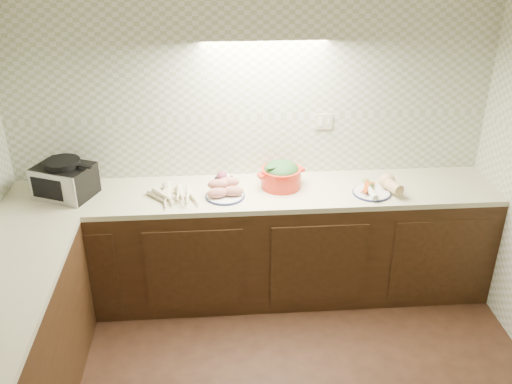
{
  "coord_description": "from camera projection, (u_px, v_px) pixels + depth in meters",
  "views": [
    {
      "loc": [
        -0.27,
        -2.22,
        2.8
      ],
      "look_at": [
        -0.0,
        1.25,
        1.02
      ],
      "focal_mm": 40.0,
      "sensor_mm": 36.0,
      "label": 1
    }
  ],
  "objects": [
    {
      "name": "toaster_oven",
      "position": [
        64.0,
        179.0,
        4.07
      ],
      "size": [
        0.47,
        0.43,
        0.28
      ],
      "rotation": [
        0.0,
        0.0,
        -0.41
      ],
      "color": "black",
      "rests_on": "counter"
    },
    {
      "name": "parsnip_pile",
      "position": [
        171.0,
        194.0,
        4.07
      ],
      "size": [
        0.43,
        0.41,
        0.07
      ],
      "color": "#F3EFC1",
      "rests_on": "counter"
    },
    {
      "name": "room",
      "position": [
        278.0,
        198.0,
        2.52
      ],
      "size": [
        3.6,
        3.6,
        2.6
      ],
      "color": "black",
      "rests_on": "ground"
    },
    {
      "name": "counter",
      "position": [
        156.0,
        316.0,
        3.62
      ],
      "size": [
        3.6,
        3.6,
        0.9
      ],
      "color": "black",
      "rests_on": "ground"
    },
    {
      "name": "veg_plate",
      "position": [
        379.0,
        186.0,
        4.16
      ],
      "size": [
        0.35,
        0.33,
        0.13
      ],
      "rotation": [
        0.0,
        0.0,
        0.22
      ],
      "color": "#191E47",
      "rests_on": "counter"
    },
    {
      "name": "sweet_potato_plate",
      "position": [
        224.0,
        190.0,
        4.09
      ],
      "size": [
        0.28,
        0.28,
        0.13
      ],
      "rotation": [
        0.0,
        0.0,
        0.27
      ],
      "color": "#191E47",
      "rests_on": "counter"
    },
    {
      "name": "onion_bowl",
      "position": [
        224.0,
        180.0,
        4.26
      ],
      "size": [
        0.15,
        0.15,
        0.11
      ],
      "color": "black",
      "rests_on": "counter"
    },
    {
      "name": "dutch_oven",
      "position": [
        281.0,
        174.0,
        4.2
      ],
      "size": [
        0.37,
        0.37,
        0.21
      ],
      "rotation": [
        0.0,
        0.0,
        0.32
      ],
      "color": "red",
      "rests_on": "counter"
    }
  ]
}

